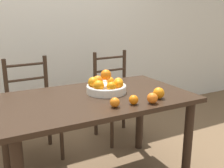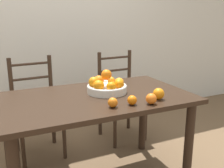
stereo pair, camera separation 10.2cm
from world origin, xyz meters
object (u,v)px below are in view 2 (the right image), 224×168
at_px(fruit_bowl, 107,86).
at_px(chair_right, 121,98).
at_px(orange_loose_2, 113,102).
at_px(orange_loose_1, 151,99).
at_px(chair_left, 37,110).
at_px(orange_loose_3, 159,94).
at_px(orange_loose_0, 132,100).

distance_m(fruit_bowl, chair_right, 0.87).
bearing_deg(orange_loose_2, fruit_bowl, 73.09).
bearing_deg(chair_right, orange_loose_1, -108.35).
relative_size(orange_loose_1, chair_left, 0.08).
relative_size(fruit_bowl, orange_loose_3, 3.77).
relative_size(orange_loose_2, chair_left, 0.07).
bearing_deg(fruit_bowl, orange_loose_0, -83.19).
bearing_deg(orange_loose_3, chair_right, 79.22).
relative_size(orange_loose_1, chair_right, 0.08).
height_order(orange_loose_2, chair_left, chair_left).
bearing_deg(orange_loose_1, fruit_bowl, 113.50).
bearing_deg(fruit_bowl, orange_loose_2, -106.91).
distance_m(fruit_bowl, chair_left, 0.87).
height_order(orange_loose_0, chair_right, chair_right).
relative_size(orange_loose_0, orange_loose_3, 0.79).
bearing_deg(fruit_bowl, chair_left, 124.77).
distance_m(orange_loose_0, orange_loose_2, 0.14).
bearing_deg(orange_loose_3, fruit_bowl, 130.74).
relative_size(orange_loose_2, orange_loose_3, 0.80).
bearing_deg(chair_left, orange_loose_3, -57.03).
bearing_deg(orange_loose_0, orange_loose_3, 5.63).
height_order(orange_loose_2, orange_loose_3, orange_loose_3).
bearing_deg(orange_loose_1, orange_loose_2, 168.82).
relative_size(fruit_bowl, orange_loose_0, 4.78).
bearing_deg(orange_loose_0, chair_left, 116.46).
height_order(orange_loose_3, chair_right, chair_right).
xyz_separation_m(orange_loose_1, orange_loose_2, (-0.27, 0.05, -0.00)).
height_order(orange_loose_0, orange_loose_3, orange_loose_3).
bearing_deg(orange_loose_2, orange_loose_0, -3.83).
xyz_separation_m(orange_loose_1, chair_right, (0.29, 1.03, -0.33)).
bearing_deg(chair_right, chair_left, 177.34).
bearing_deg(orange_loose_1, chair_right, 74.32).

